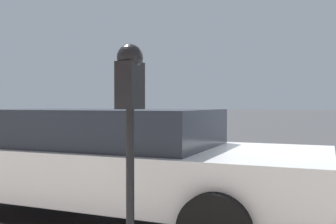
# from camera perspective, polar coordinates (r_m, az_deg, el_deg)

# --- Properties ---
(ground_plane) EXTENTS (220.00, 220.00, 0.00)m
(ground_plane) POSITION_cam_1_polar(r_m,az_deg,el_deg) (5.34, 14.70, -13.71)
(ground_plane) COLOR #424244
(parking_meter) EXTENTS (0.21, 0.19, 1.64)m
(parking_meter) POSITION_cam_1_polar(r_m,az_deg,el_deg) (2.84, -5.53, 2.11)
(parking_meter) COLOR black
(parking_meter) RESTS_ON sidewalk
(car_white) EXTENTS (2.22, 4.92, 1.30)m
(car_white) POSITION_cam_1_polar(r_m,az_deg,el_deg) (4.78, -8.32, -6.71)
(car_white) COLOR silver
(car_white) RESTS_ON ground_plane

